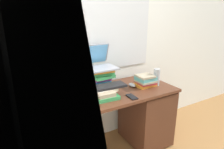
% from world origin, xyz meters
% --- Properties ---
extents(wall_back, '(6.00, 0.06, 2.60)m').
position_xyz_m(wall_back, '(0.00, 0.36, 1.30)').
color(wall_back, silver).
rests_on(wall_back, ground).
extents(wall_left, '(0.05, 6.00, 2.60)m').
position_xyz_m(wall_left, '(-0.87, 0.00, 1.30)').
color(wall_left, silver).
rests_on(wall_left, ground).
extents(desk, '(1.45, 0.63, 0.73)m').
position_xyz_m(desk, '(0.37, -0.02, 0.40)').
color(desk, '#4C2819').
rests_on(desk, ground).
extents(book_stack_tall, '(0.26, 0.21, 0.22)m').
position_xyz_m(book_stack_tall, '(-0.00, 0.14, 0.84)').
color(book_stack_tall, white).
rests_on(book_stack_tall, desk).
extents(book_stack_keyboard_riser, '(0.25, 0.20, 0.11)m').
position_xyz_m(book_stack_keyboard_riser, '(-0.10, -0.11, 0.78)').
color(book_stack_keyboard_riser, '#338C4C').
rests_on(book_stack_keyboard_riser, desk).
extents(book_stack_side, '(0.23, 0.19, 0.13)m').
position_xyz_m(book_stack_side, '(0.45, -0.04, 0.79)').
color(book_stack_side, orange).
rests_on(book_stack_side, desk).
extents(laptop, '(0.31, 0.32, 0.24)m').
position_xyz_m(laptop, '(-0.00, 0.20, 1.00)').
color(laptop, gray).
rests_on(laptop, book_stack_tall).
extents(keyboard, '(0.43, 0.16, 0.02)m').
position_xyz_m(keyboard, '(-0.10, -0.11, 0.84)').
color(keyboard, black).
rests_on(keyboard, book_stack_keyboard_riser).
extents(computer_mouse, '(0.06, 0.10, 0.04)m').
position_xyz_m(computer_mouse, '(0.31, 0.02, 0.74)').
color(computer_mouse, '#A5A8AD').
rests_on(computer_mouse, desk).
extents(mug, '(0.12, 0.08, 0.10)m').
position_xyz_m(mug, '(-0.49, -0.01, 0.78)').
color(mug, '#265999').
rests_on(mug, desk).
extents(water_bottle, '(0.07, 0.07, 0.19)m').
position_xyz_m(water_bottle, '(0.57, -0.08, 0.82)').
color(water_bottle, '#999EA5').
rests_on(water_bottle, desk).
extents(cell_phone, '(0.08, 0.14, 0.01)m').
position_xyz_m(cell_phone, '(0.14, -0.22, 0.73)').
color(cell_phone, black).
rests_on(cell_phone, desk).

